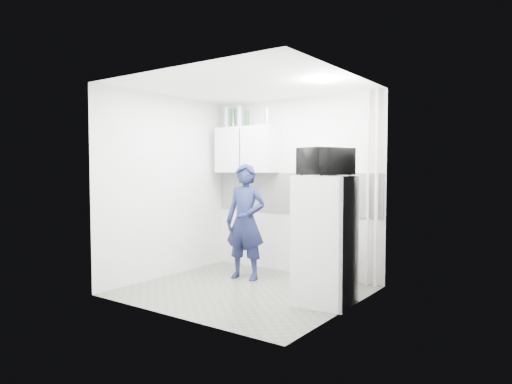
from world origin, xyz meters
The scene contains 22 objects.
floor centered at (0.00, 0.00, 0.00)m, with size 2.80×2.80×0.00m, color #515247.
ceiling centered at (0.00, 0.00, 2.60)m, with size 2.80×2.80×0.00m, color white.
wall_back centered at (0.00, 1.25, 1.30)m, with size 2.80×2.80×0.00m, color white.
wall_left centered at (-1.40, 0.00, 1.30)m, with size 2.60×2.60×0.00m, color white.
wall_right centered at (1.40, 0.00, 1.30)m, with size 2.60×2.60×0.00m, color white.
person centered at (-0.36, 0.52, 0.81)m, with size 0.59×0.39×1.62m, color #151A3B.
stove centered at (0.66, 1.00, 0.36)m, with size 0.45×0.45×0.72m, color beige.
fridge centered at (1.10, 0.10, 0.74)m, with size 0.61×0.61×1.48m, color white.
stove_top centered at (0.66, 1.00, 0.74)m, with size 0.43×0.43×0.03m, color black.
saucepan centered at (0.57, 0.94, 0.79)m, with size 0.16×0.16×0.09m, color silver.
microwave centered at (1.10, 0.10, 1.64)m, with size 0.39×0.57×0.32m, color black.
bottle_a centered at (-1.15, 1.07, 2.37)m, with size 0.08×0.08×0.33m, color #B2B7BC.
bottle_b centered at (-1.02, 1.07, 2.35)m, with size 0.08×0.08×0.30m, color #144C1E.
bottle_c centered at (-0.88, 1.07, 2.37)m, with size 0.08×0.08×0.33m, color #B2B7BC.
bottle_d centered at (-0.75, 1.07, 2.33)m, with size 0.06×0.06×0.27m, color #144C1E.
bottle_e centered at (-0.37, 1.07, 2.33)m, with size 0.06×0.06×0.26m, color silver.
upper_cabinet centered at (-0.75, 1.07, 1.85)m, with size 1.00×0.35×0.70m, color white.
range_hood centered at (0.45, 1.00, 1.57)m, with size 0.60×0.50×0.14m, color beige.
backsplash centered at (0.00, 1.24, 1.20)m, with size 2.74×0.03×0.60m, color white.
pipe_a centered at (1.30, 1.17, 1.30)m, with size 0.05×0.05×2.60m, color beige.
pipe_b centered at (1.18, 1.17, 1.30)m, with size 0.04×0.04×2.60m, color beige.
ceiling_spot_fixture centered at (1.00, 0.20, 2.57)m, with size 0.10×0.10×0.02m, color white.
Camera 1 is at (3.48, -4.59, 1.56)m, focal length 32.00 mm.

